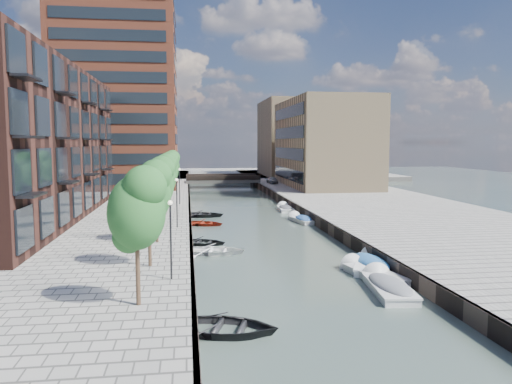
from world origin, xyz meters
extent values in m
plane|color=#38473F|center=(0.00, 40.00, 0.00)|extent=(300.00, 300.00, 0.00)
cube|color=gray|center=(16.00, 40.00, 0.50)|extent=(20.00, 140.00, 1.00)
cube|color=#332823|center=(-6.10, 40.00, 0.50)|extent=(0.25, 140.00, 1.00)
cube|color=#332823|center=(6.10, 40.00, 0.50)|extent=(0.25, 140.00, 1.00)
cube|color=gray|center=(0.00, 100.00, 0.50)|extent=(80.00, 40.00, 1.00)
cube|color=black|center=(-20.00, 30.00, 8.00)|extent=(8.00, 38.00, 14.00)
cube|color=brown|center=(-17.00, 65.00, 16.00)|extent=(18.00, 18.00, 30.00)
cube|color=tan|center=(16.00, 62.00, 8.00)|extent=(12.00, 25.00, 14.00)
cube|color=tan|center=(16.00, 88.00, 9.00)|extent=(12.00, 20.00, 16.00)
cube|color=gray|center=(0.00, 72.00, 1.30)|extent=(13.00, 6.00, 0.60)
cube|color=#332823|center=(0.00, 69.20, 1.90)|extent=(13.00, 0.40, 0.80)
cube|color=#332823|center=(0.00, 74.80, 1.90)|extent=(13.00, 0.40, 0.80)
cylinder|color=#382619|center=(-8.50, 4.00, 2.60)|extent=(0.20, 0.20, 3.20)
ellipsoid|color=#215A27|center=(-8.50, 4.00, 5.33)|extent=(2.50, 2.50, 3.25)
cylinder|color=#382619|center=(-8.50, 11.00, 2.60)|extent=(0.20, 0.20, 3.20)
ellipsoid|color=#215A27|center=(-8.50, 11.00, 5.33)|extent=(2.50, 2.50, 3.25)
cylinder|color=#382619|center=(-8.50, 18.00, 2.60)|extent=(0.20, 0.20, 3.20)
ellipsoid|color=#215A27|center=(-8.50, 18.00, 5.33)|extent=(2.50, 2.50, 3.25)
cylinder|color=#382619|center=(-8.50, 25.00, 2.60)|extent=(0.20, 0.20, 3.20)
ellipsoid|color=#215A27|center=(-8.50, 25.00, 5.33)|extent=(2.50, 2.50, 3.25)
cylinder|color=#382619|center=(-8.50, 32.00, 2.60)|extent=(0.20, 0.20, 3.20)
ellipsoid|color=#215A27|center=(-8.50, 32.00, 5.33)|extent=(2.50, 2.50, 3.25)
cylinder|color=#382619|center=(-8.50, 39.00, 2.60)|extent=(0.20, 0.20, 3.20)
ellipsoid|color=#215A27|center=(-8.50, 39.00, 5.33)|extent=(2.50, 2.50, 3.25)
cylinder|color=#382619|center=(-8.50, 46.00, 2.60)|extent=(0.20, 0.20, 3.20)
ellipsoid|color=#215A27|center=(-8.50, 46.00, 5.33)|extent=(2.50, 2.50, 3.25)
cylinder|color=black|center=(-7.20, 8.00, 3.00)|extent=(0.10, 0.10, 4.00)
sphere|color=#FFF2CC|center=(-7.20, 8.00, 5.00)|extent=(0.24, 0.24, 0.24)
cylinder|color=black|center=(-7.20, 24.00, 3.00)|extent=(0.10, 0.10, 4.00)
sphere|color=#FFF2CC|center=(-7.20, 24.00, 5.00)|extent=(0.24, 0.24, 0.24)
cylinder|color=black|center=(-7.20, 40.00, 3.00)|extent=(0.10, 0.10, 4.00)
sphere|color=#FFF2CC|center=(-7.20, 40.00, 5.00)|extent=(0.24, 0.24, 0.24)
imported|color=black|center=(-4.88, 2.78, 0.00)|extent=(5.57, 4.67, 0.99)
imported|color=black|center=(-5.32, 21.52, 0.00)|extent=(4.71, 3.98, 0.83)
imported|color=maroon|center=(-4.83, 30.83, 0.00)|extent=(4.88, 4.28, 0.84)
imported|color=white|center=(-4.46, 18.03, 0.00)|extent=(5.09, 4.05, 0.94)
imported|color=black|center=(-4.77, 36.47, 0.00)|extent=(5.38, 4.38, 0.98)
cube|color=white|center=(5.32, 12.30, 0.05)|extent=(3.62, 5.21, 0.69)
cube|color=white|center=(5.32, 12.30, 0.43)|extent=(3.74, 5.34, 0.11)
cone|color=white|center=(6.30, 14.54, 0.11)|extent=(2.04, 1.60, 1.81)
ellipsoid|color=#225C9D|center=(5.32, 12.30, 0.48)|extent=(3.35, 4.78, 0.60)
cube|color=silver|center=(4.40, 7.17, 0.05)|extent=(2.38, 5.05, 0.69)
cube|color=silver|center=(4.40, 7.17, 0.42)|extent=(2.48, 5.16, 0.11)
cone|color=silver|center=(4.70, 9.59, 0.11)|extent=(1.90, 1.17, 1.80)
ellipsoid|color=slate|center=(4.40, 7.17, 0.48)|extent=(2.22, 4.62, 0.59)
cube|color=#B3B3B1|center=(4.71, 10.04, 0.05)|extent=(2.63, 4.88, 0.65)
cube|color=#B3B3B1|center=(4.71, 10.04, 0.40)|extent=(2.73, 4.99, 0.10)
cone|color=#B3B3B1|center=(4.23, 12.30, 0.10)|extent=(1.86, 1.24, 1.71)
cube|color=beige|center=(5.34, 31.22, 0.05)|extent=(2.26, 4.39, 0.59)
cube|color=beige|center=(5.34, 31.22, 0.36)|extent=(2.35, 4.49, 0.09)
cone|color=beige|center=(4.97, 33.28, 0.09)|extent=(1.67, 1.08, 1.55)
ellipsoid|color=#1E488B|center=(5.34, 31.22, 0.41)|extent=(2.11, 4.02, 0.51)
cube|color=white|center=(5.23, 39.88, 0.04)|extent=(1.73, 4.19, 0.58)
cube|color=white|center=(5.23, 39.88, 0.36)|extent=(1.81, 4.29, 0.09)
cone|color=white|center=(5.34, 41.94, 0.09)|extent=(1.56, 0.88, 1.52)
ellipsoid|color=#4E5055|center=(5.23, 39.88, 0.40)|extent=(1.63, 3.83, 0.50)
imported|color=#A0A1A4|center=(8.27, 67.08, 1.62)|extent=(1.73, 3.75, 1.24)
camera|label=1|loc=(-6.31, -17.74, 8.08)|focal=35.00mm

